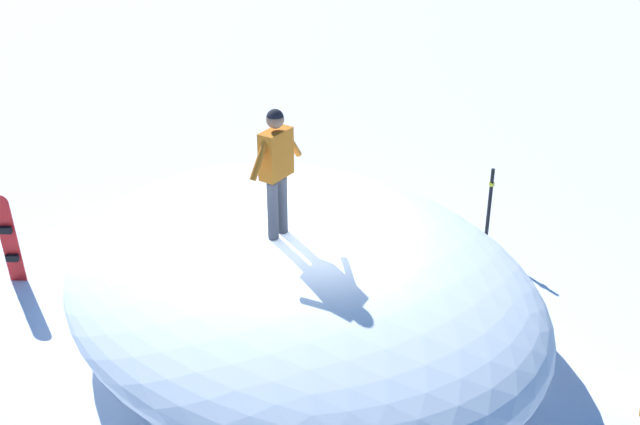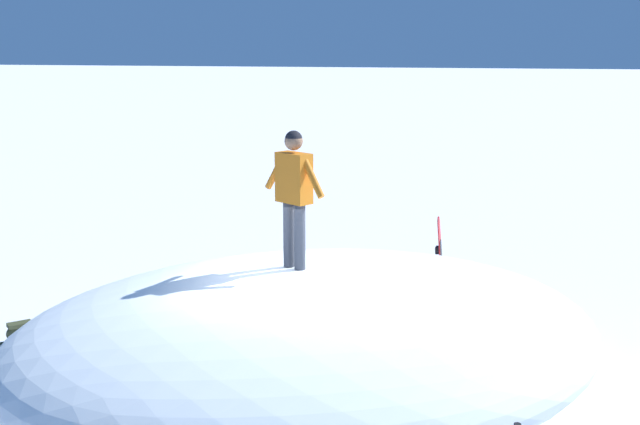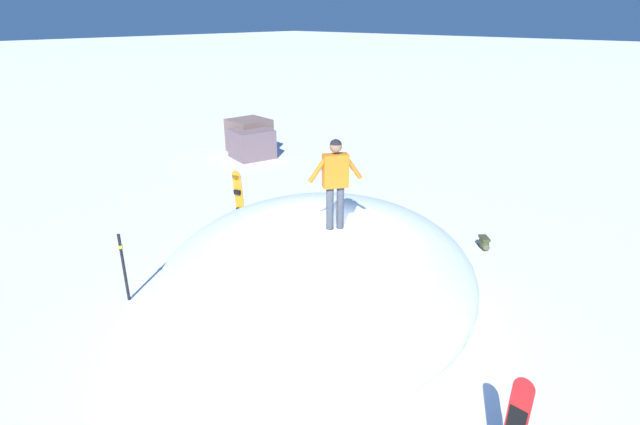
# 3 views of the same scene
# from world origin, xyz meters

# --- Properties ---
(ground) EXTENTS (240.00, 240.00, 0.00)m
(ground) POSITION_xyz_m (0.00, 0.00, 0.00)
(ground) COLOR white
(snow_mound) EXTENTS (9.61, 9.22, 1.73)m
(snow_mound) POSITION_xyz_m (0.09, -0.05, 0.87)
(snow_mound) COLOR white
(snow_mound) RESTS_ON ground
(snowboarder_standing) EXTENTS (0.90, 0.64, 1.71)m
(snowboarder_standing) POSITION_xyz_m (-0.14, 0.17, 2.76)
(snowboarder_standing) COLOR #333842
(snowboarder_standing) RESTS_ON snow_mound
(snowboard_secondary_upright) EXTENTS (0.18, 0.27, 1.56)m
(snowboard_secondary_upright) POSITION_xyz_m (1.42, 4.38, 0.80)
(snowboard_secondary_upright) COLOR red
(snowboard_secondary_upright) RESTS_ON ground
(trail_marker_pole) EXTENTS (0.10, 0.10, 1.49)m
(trail_marker_pole) POSITION_xyz_m (2.50, -3.15, 0.79)
(trail_marker_pole) COLOR black
(trail_marker_pole) RESTS_ON ground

